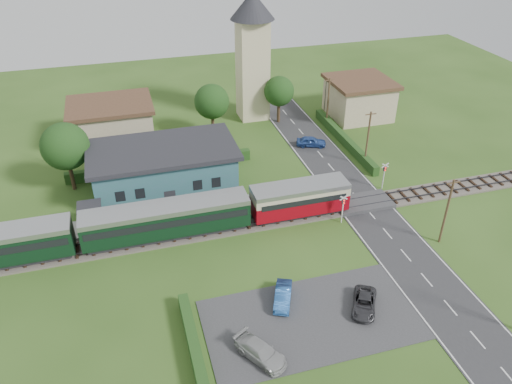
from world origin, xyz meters
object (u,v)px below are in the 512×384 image
object	(u,v)px
house_west	(112,123)
pedestrian_near	(229,198)
crossing_signal_near	(343,205)
car_park_silver	(261,352)
car_park_dark	(364,303)
station_building	(164,169)
car_on_road	(311,142)
car_park_blue	(283,296)
church_tower	(252,47)
house_east	(359,98)
pedestrian_far	(123,214)
equipment_hut	(91,216)
train	(133,225)
crossing_signal_far	(384,172)

from	to	relation	value
house_west	pedestrian_near	bearing A→B (deg)	-60.95
crossing_signal_near	car_park_silver	world-z (taller)	crossing_signal_near
car_park_silver	car_park_dark	xyz separation A→B (m)	(9.52, 2.42, -0.08)
station_building	car_on_road	world-z (taller)	station_building
car_park_blue	church_tower	bearing A→B (deg)	101.24
car_on_road	church_tower	bearing A→B (deg)	42.35
house_east	pedestrian_far	bearing A→B (deg)	-151.72
pedestrian_near	car_park_silver	bearing A→B (deg)	81.35
car_park_blue	house_east	bearing A→B (deg)	78.81
car_park_dark	pedestrian_far	world-z (taller)	pedestrian_far
crossing_signal_near	car_park_blue	bearing A→B (deg)	-136.00
crossing_signal_near	church_tower	bearing A→B (deg)	92.82
car_park_blue	pedestrian_far	world-z (taller)	pedestrian_far
church_tower	crossing_signal_near	world-z (taller)	church_tower
equipment_hut	car_on_road	world-z (taller)	equipment_hut
pedestrian_far	car_park_silver	bearing A→B (deg)	-176.34
equipment_hut	crossing_signal_near	world-z (taller)	crossing_signal_near
church_tower	house_west	xyz separation A→B (m)	(-20.00, -3.00, -7.43)
car_park_dark	pedestrian_far	xyz separation A→B (m)	(-18.05, 17.27, 0.74)
equipment_hut	car_park_blue	xyz separation A→B (m)	(14.99, -14.70, -1.06)
car_park_dark	pedestrian_near	xyz separation A→B (m)	(-7.13, 17.35, 0.64)
car_park_dark	pedestrian_near	world-z (taller)	pedestrian_near
house_west	house_east	xyz separation A→B (m)	(35.00, -1.00, 0.00)
train	pedestrian_near	xyz separation A→B (m)	(10.09, 3.27, -0.90)
house_east	crossing_signal_far	world-z (taller)	house_east
car_park_silver	pedestrian_far	world-z (taller)	pedestrian_far
car_park_blue	crossing_signal_near	bearing A→B (deg)	67.31
equipment_hut	car_on_road	xyz separation A→B (m)	(27.70, 11.27, -1.04)
church_tower	car_park_silver	xyz separation A→B (m)	(-11.43, -42.50, -9.52)
train	car_park_silver	xyz separation A→B (m)	(7.70, -16.50, -1.47)
equipment_hut	car_park_dark	bearing A→B (deg)	-39.32
church_tower	house_west	bearing A→B (deg)	-171.47
church_tower	car_park_silver	world-z (taller)	church_tower
crossing_signal_far	crossing_signal_near	bearing A→B (deg)	-146.31
equipment_hut	car_on_road	size ratio (longest dim) A/B	0.66
station_building	car_park_blue	distance (m)	21.74
equipment_hut	house_east	size ratio (longest dim) A/B	0.29
station_building	equipment_hut	bearing A→B (deg)	-144.08
car_park_blue	car_park_silver	xyz separation A→B (m)	(-3.41, -5.00, 0.01)
car_park_silver	crossing_signal_near	bearing A→B (deg)	15.46
car_park_dark	train	bearing A→B (deg)	170.94
church_tower	car_park_blue	distance (m)	39.51
church_tower	car_park_dark	size ratio (longest dim) A/B	4.44
crossing_signal_near	car_on_road	xyz separation A→B (m)	(3.30, 16.87, -1.44)
pedestrian_far	car_park_dark	bearing A→B (deg)	-153.49
train	house_east	bearing A→B (deg)	32.81
crossing_signal_near	equipment_hut	bearing A→B (deg)	167.06
equipment_hut	crossing_signal_near	size ratio (longest dim) A/B	0.78
car_park_blue	car_park_silver	distance (m)	6.05
equipment_hut	car_park_dark	size ratio (longest dim) A/B	0.64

